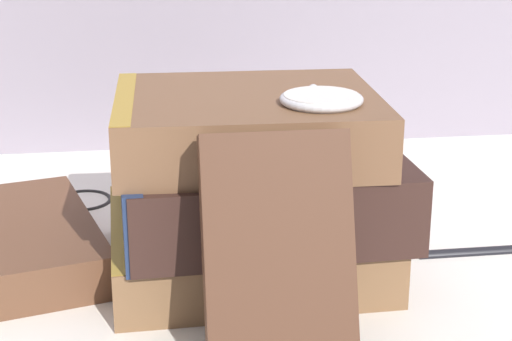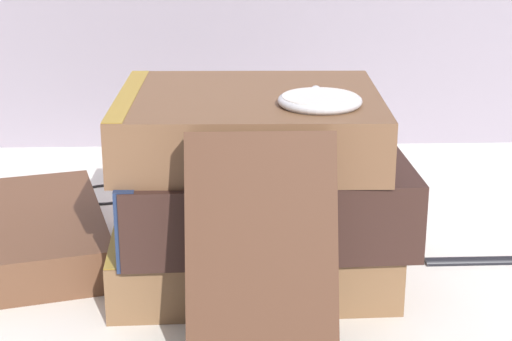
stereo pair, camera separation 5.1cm
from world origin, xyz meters
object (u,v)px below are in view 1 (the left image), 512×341
book_flat_bottom (238,243)px  book_leaning_front (278,260)px  book_flat_middle (249,186)px  reading_glasses (116,195)px  pocket_watch (321,99)px  book_flat_top (239,124)px  fountain_pen (512,246)px

book_flat_bottom → book_leaning_front: 0.13m
book_flat_middle → reading_glasses: (-0.09, 0.16, -0.06)m
book_leaning_front → pocket_watch: pocket_watch is taller
book_flat_middle → reading_glasses: bearing=118.9°
book_flat_bottom → book_flat_top: book_flat_top is taller
book_flat_middle → reading_glasses: 0.19m
book_flat_bottom → fountain_pen: 0.20m
book_flat_top → book_leaning_front: 0.12m
fountain_pen → book_flat_top: bearing=-177.6°
reading_glasses → fountain_pen: fountain_pen is taller
book_flat_bottom → book_flat_top: (0.00, -0.01, 0.09)m
book_flat_bottom → fountain_pen: book_flat_bottom is taller
book_flat_bottom → fountain_pen: size_ratio=1.30×
book_flat_middle → pocket_watch: pocket_watch is taller
book_flat_middle → pocket_watch: bearing=-42.9°
pocket_watch → fountain_pen: pocket_watch is taller
reading_glasses → pocket_watch: bearing=-66.1°
book_flat_bottom → book_flat_middle: 0.04m
pocket_watch → fountain_pen: size_ratio=0.38×
fountain_pen → book_flat_bottom: bearing=179.6°
book_flat_top → reading_glasses: bearing=119.9°
book_flat_middle → pocket_watch: size_ratio=3.41×
book_flat_bottom → book_flat_middle: book_flat_middle is taller
fountain_pen → pocket_watch: bearing=-165.7°
pocket_watch → reading_glasses: bearing=125.1°
book_flat_top → pocket_watch: 0.06m
book_flat_bottom → reading_glasses: (-0.09, 0.15, -0.02)m
book_flat_bottom → fountain_pen: (0.20, 0.00, -0.01)m
book_flat_middle → fountain_pen: bearing=-0.5°
book_flat_middle → reading_glasses: size_ratio=1.65×
book_flat_top → book_flat_bottom: bearing=92.7°
fountain_pen → book_leaning_front: bearing=-148.5°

